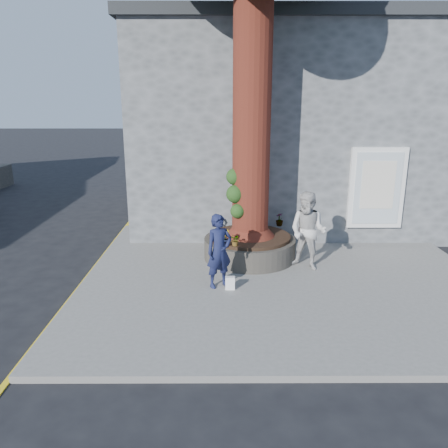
{
  "coord_description": "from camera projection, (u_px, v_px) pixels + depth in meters",
  "views": [
    {
      "loc": [
        0.11,
        -8.5,
        3.96
      ],
      "look_at": [
        0.15,
        1.15,
        1.25
      ],
      "focal_mm": 35.0,
      "sensor_mm": 36.0,
      "label": 1
    }
  ],
  "objects": [
    {
      "name": "shopping_bag",
      "position": [
        230.0,
        283.0,
        9.23
      ],
      "size": [
        0.2,
        0.12,
        0.28
      ],
      "primitive_type": "cube",
      "rotation": [
        0.0,
        0.0,
        0.0
      ],
      "color": "white",
      "rests_on": "pavement"
    },
    {
      "name": "plant_b",
      "position": [
        225.0,
        238.0,
        10.11
      ],
      "size": [
        0.26,
        0.27,
        0.39
      ],
      "primitive_type": "imported",
      "rotation": [
        0.0,
        0.0,
        1.9
      ],
      "color": "gray",
      "rests_on": "planter"
    },
    {
      "name": "man",
      "position": [
        219.0,
        251.0,
        9.21
      ],
      "size": [
        0.69,
        0.61,
        1.6
      ],
      "primitive_type": "imported",
      "rotation": [
        0.0,
        0.0,
        0.49
      ],
      "color": "#161B3E",
      "rests_on": "pavement"
    },
    {
      "name": "stone_shop",
      "position": [
        290.0,
        125.0,
        15.33
      ],
      "size": [
        10.3,
        8.3,
        6.3
      ],
      "color": "#525658",
      "rests_on": "ground"
    },
    {
      "name": "yellow_line",
      "position": [
        88.0,
        277.0,
        10.2
      ],
      "size": [
        0.1,
        30.0,
        0.01
      ],
      "primitive_type": "cube",
      "color": "yellow",
      "rests_on": "ground"
    },
    {
      "name": "woman",
      "position": [
        308.0,
        231.0,
        10.2
      ],
      "size": [
        1.14,
        1.08,
        1.85
      ],
      "primitive_type": "imported",
      "rotation": [
        0.0,
        0.0,
        -0.58
      ],
      "color": "beige",
      "rests_on": "pavement"
    },
    {
      "name": "plant_d",
      "position": [
        236.0,
        240.0,
        10.13
      ],
      "size": [
        0.35,
        0.35,
        0.29
      ],
      "primitive_type": "imported",
      "rotation": [
        0.0,
        0.0,
        5.52
      ],
      "color": "gray",
      "rests_on": "planter"
    },
    {
      "name": "plant_a",
      "position": [
        217.0,
        220.0,
        11.76
      ],
      "size": [
        0.2,
        0.19,
        0.32
      ],
      "primitive_type": "imported",
      "rotation": [
        0.0,
        0.0,
        0.62
      ],
      "color": "gray",
      "rests_on": "planter"
    },
    {
      "name": "planter",
      "position": [
        250.0,
        247.0,
        11.07
      ],
      "size": [
        2.3,
        2.3,
        0.6
      ],
      "color": "black",
      "rests_on": "pavement"
    },
    {
      "name": "pavement",
      "position": [
        282.0,
        275.0,
        10.2
      ],
      "size": [
        9.0,
        8.0,
        0.12
      ],
      "primitive_type": "cube",
      "color": "slate",
      "rests_on": "ground"
    },
    {
      "name": "ground",
      "position": [
        217.0,
        295.0,
        9.25
      ],
      "size": [
        120.0,
        120.0,
        0.0
      ],
      "primitive_type": "plane",
      "color": "black",
      "rests_on": "ground"
    },
    {
      "name": "plant_c",
      "position": [
        279.0,
        219.0,
        11.76
      ],
      "size": [
        0.28,
        0.28,
        0.36
      ],
      "primitive_type": "imported",
      "rotation": [
        0.0,
        0.0,
        3.69
      ],
      "color": "gray",
      "rests_on": "planter"
    }
  ]
}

